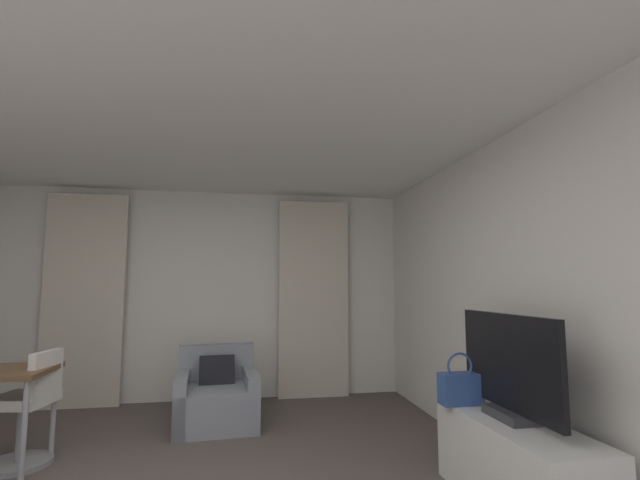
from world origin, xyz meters
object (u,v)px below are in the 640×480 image
at_px(desk_chair, 27,414).
at_px(tv_console, 517,467).
at_px(tv_flatscreen, 509,369).
at_px(armchair, 216,398).
at_px(handbag_primary, 460,387).

height_order(desk_chair, tv_console, desk_chair).
height_order(tv_console, tv_flatscreen, tv_flatscreen).
relative_size(armchair, handbag_primary, 2.47).
xyz_separation_m(tv_flatscreen, handbag_primary, (-0.14, 0.38, -0.19)).
bearing_deg(tv_flatscreen, armchair, 133.52).
distance_m(armchair, desk_chair, 1.63).
height_order(tv_flatscreen, handbag_primary, tv_flatscreen).
distance_m(tv_console, tv_flatscreen, 0.59).
bearing_deg(tv_flatscreen, tv_console, -90.00).
height_order(desk_chair, tv_flatscreen, tv_flatscreen).
xyz_separation_m(armchair, handbag_primary, (1.81, -1.68, 0.41)).
distance_m(desk_chair, tv_console, 3.62).
relative_size(desk_chair, handbag_primary, 2.39).
xyz_separation_m(tv_console, handbag_primary, (-0.14, 0.42, 0.39)).
bearing_deg(armchair, desk_chair, -150.98).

